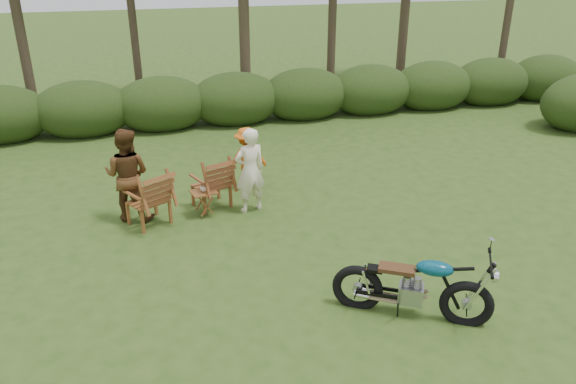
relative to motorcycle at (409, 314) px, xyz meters
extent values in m
plane|color=#2A4517|center=(-0.64, 0.42, 0.00)|extent=(80.00, 80.00, 0.00)
ellipsoid|color=#213513|center=(-4.64, 9.42, 0.63)|extent=(2.52, 1.68, 1.51)
ellipsoid|color=#213513|center=(-2.64, 9.42, 0.63)|extent=(2.52, 1.68, 1.51)
ellipsoid|color=#213513|center=(-0.64, 9.42, 0.63)|extent=(2.52, 1.68, 1.51)
ellipsoid|color=#213513|center=(1.36, 9.42, 0.63)|extent=(2.52, 1.68, 1.51)
ellipsoid|color=#213513|center=(3.36, 9.42, 0.63)|extent=(2.52, 1.68, 1.51)
ellipsoid|color=#213513|center=(5.36, 9.42, 0.63)|extent=(2.52, 1.68, 1.51)
ellipsoid|color=#213513|center=(7.36, 9.42, 0.63)|extent=(2.52, 1.68, 1.51)
ellipsoid|color=#213513|center=(9.36, 9.42, 0.63)|extent=(2.52, 1.68, 1.51)
imported|color=beige|center=(-2.24, 3.73, 0.53)|extent=(0.16, 0.16, 0.11)
imported|color=#F8ECCC|center=(-1.40, 3.71, 0.00)|extent=(0.66, 0.51, 1.60)
imported|color=#523117|center=(-3.54, 3.96, 0.00)|extent=(1.01, 0.91, 1.69)
imported|color=orange|center=(-1.25, 4.76, 0.00)|extent=(0.86, 0.54, 1.28)
camera|label=1|loc=(-3.20, -5.59, 4.56)|focal=35.00mm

